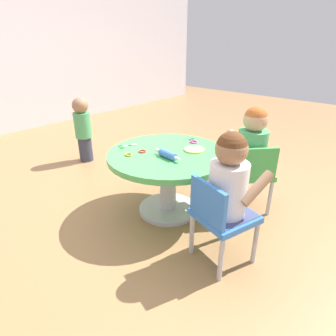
{
  "coord_description": "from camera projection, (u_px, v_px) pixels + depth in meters",
  "views": [
    {
      "loc": [
        -1.42,
        -1.23,
        1.22
      ],
      "look_at": [
        0.0,
        0.0,
        0.36
      ],
      "focal_mm": 30.73,
      "sensor_mm": 36.0,
      "label": 1
    }
  ],
  "objects": [
    {
      "name": "child_chair_right",
      "position": [
        251.0,
        173.0,
        2.11
      ],
      "size": [
        0.42,
        0.42,
        0.54
      ],
      "color": "#B7B7BC",
      "rests_on": "ground"
    },
    {
      "name": "ground_plane",
      "position": [
        168.0,
        210.0,
        2.21
      ],
      "size": [
        10.0,
        10.0,
        0.0
      ],
      "primitive_type": "plane",
      "color": "#9E7247"
    },
    {
      "name": "cookie_cutter_2",
      "position": [
        192.0,
        139.0,
        2.26
      ],
      "size": [
        0.05,
        0.05,
        0.01
      ],
      "primitive_type": "torus",
      "color": "#4CB259",
      "rests_on": "craft_table"
    },
    {
      "name": "cookie_cutter_0",
      "position": [
        142.0,
        151.0,
        2.02
      ],
      "size": [
        0.06,
        0.06,
        0.01
      ],
      "primitive_type": "torus",
      "color": "red",
      "rests_on": "craft_table"
    },
    {
      "name": "craft_table",
      "position": [
        168.0,
        168.0,
        2.06
      ],
      "size": [
        0.85,
        0.85,
        0.48
      ],
      "color": "silver",
      "rests_on": "ground"
    },
    {
      "name": "craft_scissors",
      "position": [
        125.0,
        146.0,
        2.13
      ],
      "size": [
        0.14,
        0.1,
        0.01
      ],
      "color": "silver",
      "rests_on": "craft_table"
    },
    {
      "name": "child_chair_left",
      "position": [
        220.0,
        216.0,
        1.6
      ],
      "size": [
        0.37,
        0.37,
        0.54
      ],
      "color": "#B7B7BC",
      "rests_on": "ground"
    },
    {
      "name": "seated_child_left",
      "position": [
        229.0,
        178.0,
        1.53
      ],
      "size": [
        0.41,
        0.36,
        0.51
      ],
      "color": "#3F4772",
      "rests_on": "ground"
    },
    {
      "name": "playdough_blob_0",
      "position": [
        194.0,
        150.0,
        2.05
      ],
      "size": [
        0.14,
        0.14,
        0.01
      ],
      "primitive_type": "cylinder",
      "color": "#F2CC72",
      "rests_on": "craft_table"
    },
    {
      "name": "rolling_pin",
      "position": [
        168.0,
        155.0,
        1.91
      ],
      "size": [
        0.07,
        0.23,
        0.05
      ],
      "color": "#3F72CC",
      "rests_on": "craft_table"
    },
    {
      "name": "seated_child_right",
      "position": [
        252.0,
        142.0,
        2.05
      ],
      "size": [
        0.43,
        0.44,
        0.51
      ],
      "color": "#3F4772",
      "rests_on": "ground"
    },
    {
      "name": "cookie_cutter_3",
      "position": [
        128.0,
        155.0,
        1.97
      ],
      "size": [
        0.05,
        0.05,
        0.01
      ],
      "primitive_type": "torus",
      "color": "orange",
      "rests_on": "craft_table"
    },
    {
      "name": "toddler_standing",
      "position": [
        83.0,
        128.0,
        2.97
      ],
      "size": [
        0.17,
        0.17,
        0.67
      ],
      "color": "#33384C",
      "rests_on": "ground"
    },
    {
      "name": "cookie_cutter_1",
      "position": [
        194.0,
        142.0,
        2.21
      ],
      "size": [
        0.06,
        0.06,
        0.01
      ],
      "primitive_type": "torus",
      "color": "#D83FA5",
      "rests_on": "craft_table"
    }
  ]
}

